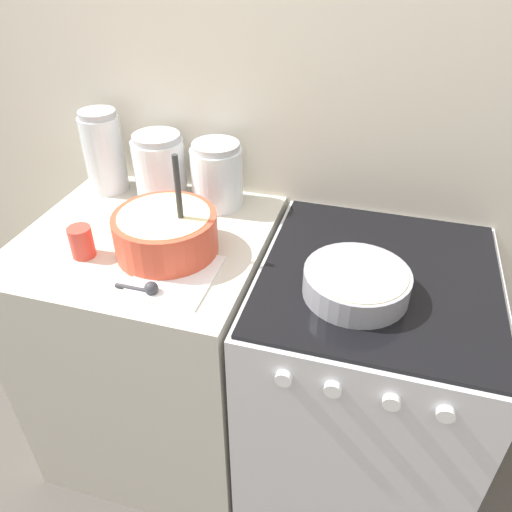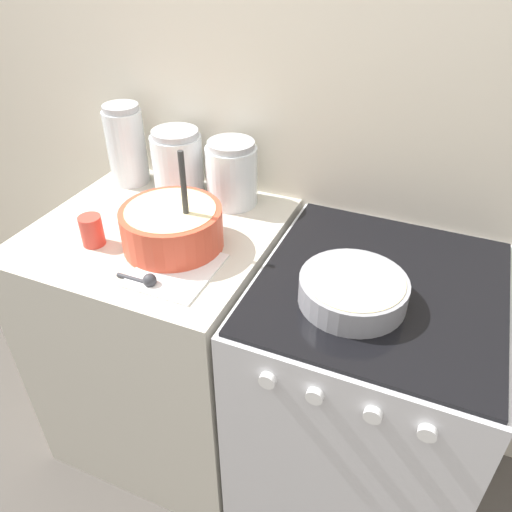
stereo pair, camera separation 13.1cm
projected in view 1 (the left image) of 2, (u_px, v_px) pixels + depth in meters
The scene contains 11 objects.
wall_back at pixel (292, 116), 1.54m from camera, with size 4.44×0.05×2.40m.
countertop_cabinet at pixel (160, 346), 1.76m from camera, with size 0.72×0.69×0.93m.
stove at pixel (359, 389), 1.60m from camera, with size 0.64×0.71×0.93m.
mixing_bowl at pixel (166, 231), 1.38m from camera, with size 0.29×0.29×0.30m.
baking_pan at pixel (356, 282), 1.24m from camera, with size 0.27×0.27×0.07m.
storage_jar_left at pixel (105, 157), 1.66m from camera, with size 0.13×0.13×0.27m.
storage_jar_middle at pixel (160, 171), 1.63m from camera, with size 0.17×0.17×0.22m.
storage_jar_right at pixel (217, 179), 1.59m from camera, with size 0.16×0.16×0.21m.
tin_can at pixel (82, 242), 1.38m from camera, with size 0.06×0.06×0.09m.
recipe_page at pixel (175, 276), 1.32m from camera, with size 0.21×0.24×0.01m.
measuring_spoon at pixel (147, 288), 1.26m from camera, with size 0.12×0.04×0.04m.
Camera 1 is at (0.31, -0.76, 1.73)m, focal length 35.00 mm.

